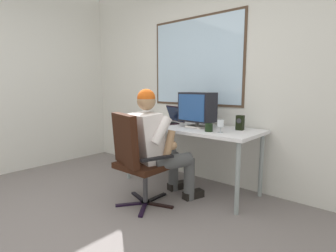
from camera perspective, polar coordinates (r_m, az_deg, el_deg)
ground_plane at (r=2.42m, az=-21.14°, el=-23.14°), size 4.73×4.21×0.02m
wall_rear at (r=3.54m, az=9.02°, el=11.51°), size 4.73×0.08×2.86m
desk at (r=3.26m, az=4.49°, el=-1.20°), size 1.71×0.70×0.76m
office_chair at (r=2.76m, az=-6.89°, el=-6.16°), size 0.66×0.64×0.97m
person_seated at (r=2.86m, az=-2.25°, el=-3.80°), size 0.65×0.84×1.21m
crt_monitor at (r=3.16m, az=6.23°, el=3.93°), size 0.43×0.26×0.41m
laptop at (r=3.51m, az=0.36°, el=1.57°), size 0.39×0.39×0.23m
wine_glass at (r=2.83m, az=11.12°, el=0.41°), size 0.07×0.07×0.14m
desk_speaker at (r=3.05m, az=15.08°, el=0.69°), size 0.08×0.08×0.16m
coffee_mug at (r=2.89m, az=8.69°, el=-0.34°), size 0.08×0.08×0.09m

